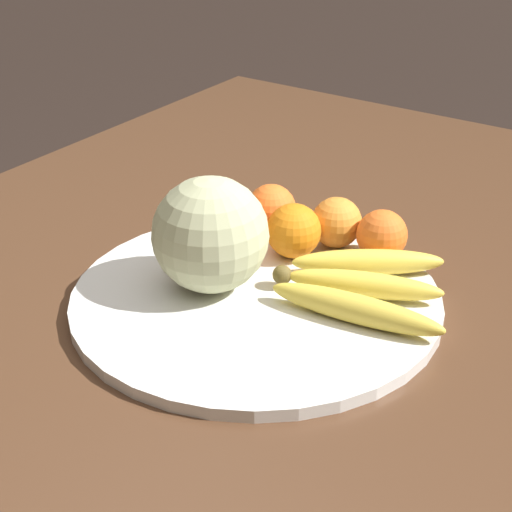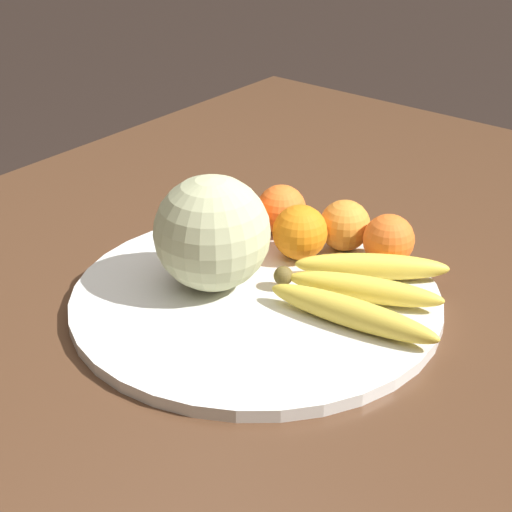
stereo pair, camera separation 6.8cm
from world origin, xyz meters
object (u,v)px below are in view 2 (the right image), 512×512
Objects in this scene: kitchen_table at (217,367)px; orange_back_right at (345,225)px; fruit_bowl at (256,299)px; orange_back_left at (237,219)px; banana_bunch at (361,290)px; produce_tag at (333,270)px; melon at (212,233)px; orange_front_left at (300,232)px; orange_mid_center at (389,240)px; orange_front_right at (281,209)px.

kitchen_table is 24.03× the size of orange_back_right.
orange_back_left is at bearing 49.71° from fruit_bowl.
banana_bunch is 2.55× the size of produce_tag.
orange_back_right is at bearing -5.41° from fruit_bowl.
banana_bunch is at bearing -64.86° from melon.
melon reaches higher than orange_back_left.
orange_back_right is at bearing -29.26° from orange_front_left.
fruit_bowl is at bearing 155.15° from produce_tag.
banana_bunch is at bearing -57.85° from kitchen_table.
orange_mid_center is at bearing -59.36° from orange_front_left.
orange_back_left is at bearing 113.87° from orange_mid_center.
produce_tag is at bearing -38.64° from melon.
melon is 1.97× the size of orange_front_left.
orange_front_right is 0.07m from orange_back_left.
orange_back_left reaches higher than orange_front_right.
orange_front_left is 1.05× the size of orange_front_right.
orange_front_left reaches higher than kitchen_table.
produce_tag is at bearing -94.29° from orange_front_left.
melon is (0.01, 0.02, 0.17)m from kitchen_table.
fruit_bowl is at bearing 174.59° from orange_back_right.
banana_bunch is 0.20m from orange_front_right.
orange_front_left is 0.06m from produce_tag.
orange_front_left is 0.06m from orange_back_right.
melon reaches higher than fruit_bowl.
orange_front_left is at bearing -74.73° from orange_back_left.
orange_front_left is 0.96× the size of orange_back_left.
orange_back_right is (0.05, -0.03, -0.00)m from orange_front_left.
melon is 1.54× the size of produce_tag.
kitchen_table is at bearing 148.48° from orange_mid_center.
kitchen_table is 0.11m from fruit_bowl.
banana_bunch is 0.20m from orange_back_left.
orange_mid_center is 0.19m from orange_back_left.
melon is at bearing -172.26° from orange_front_right.
fruit_bowl is at bearing -53.07° from kitchen_table.
orange_mid_center reaches higher than produce_tag.
banana_bunch is 3.15× the size of orange_back_left.
orange_back_right is at bearing -15.70° from kitchen_table.
orange_front_right is 0.92× the size of orange_back_left.
fruit_bowl is (0.03, -0.04, 0.10)m from kitchen_table.
orange_front_right is 1.01× the size of orange_back_right.
orange_mid_center is (0.06, -0.09, -0.00)m from orange_front_left.
melon is at bearing -155.46° from orange_back_left.
orange_back_left reaches higher than orange_back_right.
orange_front_left is 0.11m from orange_mid_center.
melon is 0.22m from orange_mid_center.
fruit_bowl is 6.02× the size of orange_back_left.
orange_front_left is (0.04, 0.12, 0.02)m from banana_bunch.
orange_back_left is (0.10, 0.04, -0.03)m from melon.
melon is (-0.01, 0.05, 0.07)m from fruit_bowl.
fruit_bowl is at bearing 154.04° from orange_mid_center.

